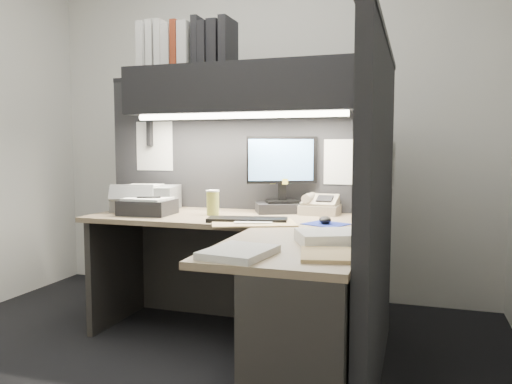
% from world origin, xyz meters
% --- Properties ---
extents(floor, '(3.50, 3.50, 0.00)m').
position_xyz_m(floor, '(0.00, 0.00, 0.00)').
color(floor, black).
rests_on(floor, ground).
extents(wall_back, '(3.50, 0.04, 2.70)m').
position_xyz_m(wall_back, '(0.00, 1.50, 1.35)').
color(wall_back, silver).
rests_on(wall_back, floor).
extents(partition_back, '(1.90, 0.06, 1.60)m').
position_xyz_m(partition_back, '(0.03, 0.93, 0.80)').
color(partition_back, black).
rests_on(partition_back, floor).
extents(partition_right, '(0.06, 1.50, 1.60)m').
position_xyz_m(partition_right, '(0.98, 0.18, 0.80)').
color(partition_right, black).
rests_on(partition_right, floor).
extents(desk, '(1.70, 1.53, 0.73)m').
position_xyz_m(desk, '(0.43, -0.00, 0.44)').
color(desk, '#8D7B59').
rests_on(desk, floor).
extents(overhead_shelf, '(1.55, 0.34, 0.30)m').
position_xyz_m(overhead_shelf, '(0.12, 0.75, 1.50)').
color(overhead_shelf, black).
rests_on(overhead_shelf, partition_back).
extents(task_light_tube, '(1.32, 0.04, 0.04)m').
position_xyz_m(task_light_tube, '(0.12, 0.61, 1.33)').
color(task_light_tube, white).
rests_on(task_light_tube, overhead_shelf).
extents(monitor, '(0.41, 0.31, 0.48)m').
position_xyz_m(monitor, '(0.35, 0.80, 0.92)').
color(monitor, black).
rests_on(monitor, desk).
extents(keyboard, '(0.46, 0.23, 0.02)m').
position_xyz_m(keyboard, '(0.27, 0.37, 0.74)').
color(keyboard, black).
rests_on(keyboard, desk).
extents(mousepad, '(0.27, 0.26, 0.00)m').
position_xyz_m(mousepad, '(0.70, 0.41, 0.73)').
color(mousepad, navy).
rests_on(mousepad, desk).
extents(mouse, '(0.08, 0.11, 0.04)m').
position_xyz_m(mouse, '(0.69, 0.41, 0.75)').
color(mouse, black).
rests_on(mouse, mousepad).
extents(telephone, '(0.24, 0.25, 0.09)m').
position_xyz_m(telephone, '(0.59, 0.82, 0.78)').
color(telephone, '#B8A88D').
rests_on(telephone, desk).
extents(coffee_cup, '(0.10, 0.10, 0.14)m').
position_xyz_m(coffee_cup, '(-0.02, 0.56, 0.80)').
color(coffee_cup, '#B9A74A').
rests_on(coffee_cup, desk).
extents(printer, '(0.46, 0.42, 0.16)m').
position_xyz_m(printer, '(-0.54, 0.68, 0.81)').
color(printer, gray).
rests_on(printer, desk).
extents(notebook_stack, '(0.32, 0.27, 0.09)m').
position_xyz_m(notebook_stack, '(-0.41, 0.47, 0.78)').
color(notebook_stack, black).
rests_on(notebook_stack, desk).
extents(open_folder, '(0.52, 0.44, 0.01)m').
position_xyz_m(open_folder, '(0.32, 0.32, 0.73)').
color(open_folder, tan).
rests_on(open_folder, desk).
extents(paper_stack_a, '(0.34, 0.32, 0.05)m').
position_xyz_m(paper_stack_a, '(0.81, -0.12, 0.76)').
color(paper_stack_a, white).
rests_on(paper_stack_a, desk).
extents(paper_stack_b, '(0.26, 0.31, 0.03)m').
position_xyz_m(paper_stack_b, '(0.52, -0.47, 0.74)').
color(paper_stack_b, white).
rests_on(paper_stack_b, desk).
extents(manila_stack, '(0.24, 0.29, 0.01)m').
position_xyz_m(manila_stack, '(0.84, -0.38, 0.74)').
color(manila_stack, tan).
rests_on(manila_stack, desk).
extents(binder_row, '(0.61, 0.25, 0.30)m').
position_xyz_m(binder_row, '(-0.27, 0.75, 1.79)').
color(binder_row, silver).
rests_on(binder_row, overhead_shelf).
extents(pinned_papers, '(1.76, 1.31, 0.51)m').
position_xyz_m(pinned_papers, '(0.42, 0.56, 1.05)').
color(pinned_papers, white).
rests_on(pinned_papers, partition_back).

